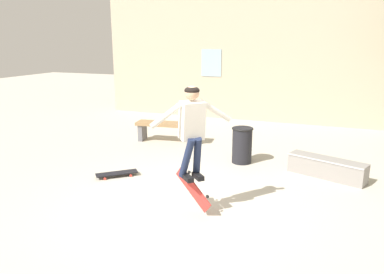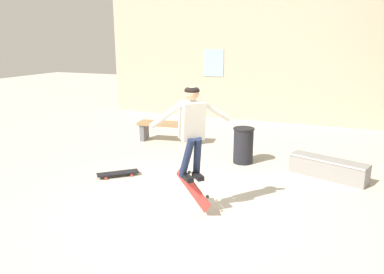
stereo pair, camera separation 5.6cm
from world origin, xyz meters
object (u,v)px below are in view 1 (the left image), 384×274
(park_bench, at_px, (168,128))
(skateboard_flipping, at_px, (193,189))
(trash_bin, at_px, (242,144))
(skater, at_px, (192,125))
(skateboard_resting, at_px, (117,173))
(skate_ledge, at_px, (327,168))

(park_bench, xyz_separation_m, skateboard_flipping, (2.12, -3.69, 0.01))
(trash_bin, bearing_deg, skater, -92.30)
(park_bench, bearing_deg, skateboard_flipping, -67.42)
(skater, xyz_separation_m, skateboard_flipping, (-0.01, 0.08, -1.04))
(park_bench, relative_size, skateboard_resting, 2.32)
(skater, distance_m, skateboard_flipping, 1.05)
(skate_ledge, relative_size, skateboard_resting, 2.04)
(skate_ledge, bearing_deg, skateboard_resting, -139.11)
(skateboard_resting, bearing_deg, skateboard_flipping, 113.30)
(skateboard_flipping, relative_size, skateboard_resting, 0.92)
(skate_ledge, bearing_deg, skateboard_flipping, -108.43)
(skateboard_resting, bearing_deg, skater, 111.54)
(park_bench, xyz_separation_m, trash_bin, (2.24, -1.01, 0.04))
(skate_ledge, relative_size, trash_bin, 1.94)
(skateboard_flipping, xyz_separation_m, skateboard_resting, (-1.97, 0.92, -0.31))
(skate_ledge, height_order, trash_bin, trash_bin)
(skate_ledge, distance_m, trash_bin, 1.81)
(park_bench, xyz_separation_m, skateboard_resting, (0.15, -2.77, -0.30))
(skater, distance_m, skateboard_resting, 2.60)
(skateboard_resting, bearing_deg, park_bench, -128.70)
(skateboard_flipping, bearing_deg, skateboard_resting, 176.18)
(park_bench, height_order, skateboard_resting, park_bench)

